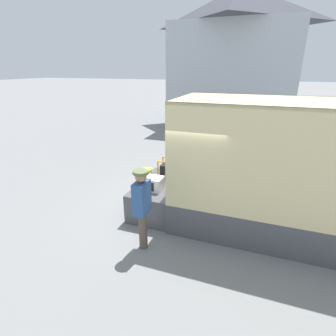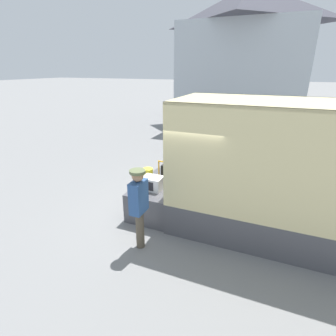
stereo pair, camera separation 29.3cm
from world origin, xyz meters
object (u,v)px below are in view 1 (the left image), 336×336
(orange_bucket, at_px, (147,175))
(worker_person, at_px, (142,202))
(microwave, at_px, (153,183))
(portable_generator, at_px, (171,171))

(orange_bucket, relative_size, worker_person, 0.20)
(microwave, xyz_separation_m, worker_person, (0.31, -1.30, 0.19))
(worker_person, bearing_deg, orange_bucket, 111.01)
(microwave, distance_m, orange_bucket, 0.56)
(microwave, bearing_deg, worker_person, -76.47)
(portable_generator, relative_size, worker_person, 0.34)
(microwave, xyz_separation_m, orange_bucket, (-0.35, 0.43, 0.01))
(microwave, xyz_separation_m, portable_generator, (0.18, 0.86, 0.04))
(portable_generator, bearing_deg, microwave, -101.75)
(portable_generator, distance_m, worker_person, 2.16)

